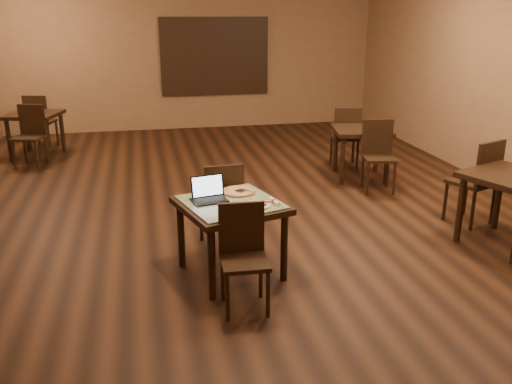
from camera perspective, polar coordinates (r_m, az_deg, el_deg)
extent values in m
plane|color=black|center=(7.51, -2.58, -0.93)|extent=(10.00, 10.00, 0.00)
cube|color=#866144|center=(12.08, -6.79, 13.72)|extent=(8.00, 0.02, 3.00)
cube|color=#866144|center=(2.51, 16.59, -6.15)|extent=(8.00, 0.02, 3.00)
cube|color=#866144|center=(8.74, 24.57, 10.34)|extent=(0.02, 10.00, 3.00)
cube|color=#296598|center=(12.10, -4.36, 14.04)|extent=(2.20, 0.04, 1.50)
cube|color=black|center=(12.08, -4.34, 14.04)|extent=(2.34, 0.02, 1.64)
cylinder|color=black|center=(4.91, -4.65, -7.52)|extent=(0.07, 0.07, 0.71)
cylinder|color=black|center=(5.56, -7.90, -4.44)|extent=(0.07, 0.07, 0.71)
cylinder|color=black|center=(5.24, 2.98, -5.77)|extent=(0.07, 0.07, 0.71)
cylinder|color=black|center=(5.84, -0.93, -3.07)|extent=(0.07, 0.07, 0.71)
cube|color=black|center=(5.23, -2.68, -1.45)|extent=(1.15, 1.15, 0.06)
cube|color=#1A4CAD|center=(5.22, -2.69, -1.09)|extent=(1.05, 1.05, 0.02)
cylinder|color=black|center=(4.64, -3.02, -11.08)|extent=(0.04, 0.04, 0.43)
cylinder|color=black|center=(4.95, -3.50, -9.10)|extent=(0.04, 0.04, 0.43)
cylinder|color=black|center=(4.69, 1.27, -10.74)|extent=(0.04, 0.04, 0.43)
cylinder|color=black|center=(4.99, 0.51, -8.81)|extent=(0.04, 0.04, 0.43)
cube|color=black|center=(4.70, -1.20, -7.38)|extent=(0.42, 0.42, 0.04)
cube|color=black|center=(4.77, -1.55, -3.71)|extent=(0.41, 0.06, 0.46)
cylinder|color=black|center=(6.26, -2.52, -2.79)|extent=(0.04, 0.04, 0.46)
cylinder|color=black|center=(5.94, -1.56, -4.02)|extent=(0.04, 0.04, 0.46)
cylinder|color=black|center=(6.18, -5.78, -3.17)|extent=(0.04, 0.04, 0.46)
cylinder|color=black|center=(5.85, -4.99, -4.43)|extent=(0.04, 0.04, 0.46)
cube|color=black|center=(5.97, -3.77, -1.38)|extent=(0.47, 0.47, 0.04)
cube|color=black|center=(5.71, -3.33, 0.47)|extent=(0.43, 0.09, 0.49)
cube|color=black|center=(5.24, -4.94, -0.88)|extent=(0.37, 0.29, 0.02)
cube|color=black|center=(5.31, -5.13, 0.63)|extent=(0.33, 0.12, 0.22)
cube|color=silver|center=(5.30, -5.13, 0.64)|extent=(0.30, 0.10, 0.19)
cylinder|color=white|center=(5.09, 0.09, -1.41)|extent=(0.26, 0.26, 0.01)
cylinder|color=silver|center=(5.46, -1.87, -0.05)|extent=(0.35, 0.35, 0.01)
cylinder|color=beige|center=(5.46, -1.87, 0.07)|extent=(0.32, 0.32, 0.02)
torus|color=#C38D3E|center=(5.46, -1.87, 0.11)|extent=(0.34, 0.34, 0.02)
cube|color=silver|center=(5.44, -1.62, 0.13)|extent=(0.21, 0.25, 0.01)
cylinder|color=white|center=(5.16, 1.95, -0.99)|extent=(0.07, 0.19, 0.04)
cylinder|color=#B41F16|center=(5.16, 1.95, -0.99)|extent=(0.05, 0.04, 0.04)
cylinder|color=black|center=(8.22, 9.08, 3.30)|extent=(0.07, 0.07, 0.74)
cylinder|color=black|center=(8.86, 8.36, 4.46)|extent=(0.07, 0.07, 0.74)
cylinder|color=black|center=(8.36, 13.62, 3.27)|extent=(0.07, 0.07, 0.74)
cylinder|color=black|center=(8.99, 12.59, 4.42)|extent=(0.07, 0.07, 0.74)
cube|color=black|center=(8.51, 11.07, 6.38)|extent=(0.98, 0.98, 0.06)
cylinder|color=black|center=(7.82, 11.68, 1.31)|extent=(0.04, 0.04, 0.47)
cylinder|color=black|center=(8.17, 11.12, 2.10)|extent=(0.04, 0.04, 0.47)
cylinder|color=black|center=(7.91, 14.35, 1.31)|extent=(0.04, 0.04, 0.47)
cylinder|color=black|center=(8.26, 13.69, 2.09)|extent=(0.04, 0.04, 0.47)
cube|color=black|center=(7.97, 12.84, 3.48)|extent=(0.52, 0.52, 0.04)
cube|color=black|center=(8.09, 12.66, 5.71)|extent=(0.44, 0.13, 0.50)
cylinder|color=black|center=(9.46, 10.18, 4.42)|extent=(0.04, 0.04, 0.47)
cylinder|color=black|center=(9.10, 10.62, 3.83)|extent=(0.04, 0.04, 0.47)
cylinder|color=black|center=(9.39, 7.92, 4.44)|extent=(0.04, 0.04, 0.47)
cylinder|color=black|center=(9.03, 8.27, 3.85)|extent=(0.04, 0.04, 0.47)
cube|color=black|center=(9.18, 9.33, 5.69)|extent=(0.52, 0.52, 0.04)
cube|color=black|center=(8.94, 9.64, 7.10)|extent=(0.44, 0.13, 0.50)
cylinder|color=black|center=(10.33, -24.56, 5.00)|extent=(0.07, 0.07, 0.75)
cylinder|color=black|center=(10.91, -22.98, 5.87)|extent=(0.07, 0.07, 0.75)
cylinder|color=black|center=(10.04, -21.14, 5.08)|extent=(0.07, 0.07, 0.75)
cylinder|color=black|center=(10.64, -19.71, 5.95)|extent=(0.07, 0.07, 0.75)
cube|color=black|center=(10.40, -22.36, 7.54)|extent=(1.03, 1.03, 0.06)
cylinder|color=black|center=(9.77, -24.08, 3.53)|extent=(0.04, 0.04, 0.47)
cylinder|color=black|center=(10.10, -23.14, 4.10)|extent=(0.04, 0.04, 0.47)
cylinder|color=black|center=(9.60, -22.07, 3.55)|extent=(0.04, 0.04, 0.47)
cylinder|color=black|center=(9.93, -21.18, 4.13)|extent=(0.04, 0.04, 0.47)
cube|color=black|center=(9.79, -22.81, 5.29)|extent=(0.54, 0.54, 0.04)
cube|color=black|center=(9.92, -22.52, 7.10)|extent=(0.44, 0.16, 0.50)
cylinder|color=black|center=(11.25, -20.21, 5.83)|extent=(0.04, 0.04, 0.47)
cylinder|color=black|center=(10.91, -20.96, 5.38)|extent=(0.04, 0.04, 0.47)
cylinder|color=black|center=(11.41, -21.96, 5.79)|extent=(0.04, 0.04, 0.47)
cylinder|color=black|center=(11.07, -22.76, 5.33)|extent=(0.04, 0.04, 0.47)
cube|color=black|center=(11.11, -21.63, 6.88)|extent=(0.54, 0.54, 0.04)
cube|color=black|center=(10.89, -22.23, 8.05)|extent=(0.44, 0.16, 0.50)
cylinder|color=black|center=(6.50, 20.70, -1.69)|extent=(0.08, 0.08, 0.78)
cylinder|color=black|center=(7.06, 24.14, -0.56)|extent=(0.08, 0.08, 0.78)
cylinder|color=black|center=(7.45, 21.18, -0.37)|extent=(0.04, 0.04, 0.49)
cylinder|color=black|center=(7.25, 23.66, -1.22)|extent=(0.04, 0.04, 0.49)
cylinder|color=black|center=(7.15, 19.29, -0.94)|extent=(0.04, 0.04, 0.49)
cylinder|color=black|center=(6.93, 21.83, -1.85)|extent=(0.04, 0.04, 0.49)
cube|color=black|center=(7.11, 21.75, 0.96)|extent=(0.60, 0.60, 0.04)
cube|color=black|center=(6.92, 23.41, 2.76)|extent=(0.45, 0.21, 0.53)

